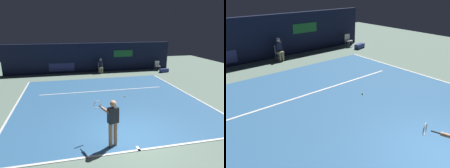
{
  "view_description": "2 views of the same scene",
  "coord_description": "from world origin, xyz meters",
  "views": [
    {
      "loc": [
        -2.31,
        -6.82,
        4.18
      ],
      "look_at": [
        0.28,
        4.48,
        0.85
      ],
      "focal_mm": 33.21,
      "sensor_mm": 36.0,
      "label": 1
    },
    {
      "loc": [
        -5.68,
        -2.12,
        4.33
      ],
      "look_at": [
        -0.24,
        4.45,
        0.82
      ],
      "focal_mm": 39.65,
      "sensor_mm": 36.0,
      "label": 2
    }
  ],
  "objects": [
    {
      "name": "ground_plane",
      "position": [
        0.0,
        4.1,
        0.0
      ],
      "size": [
        30.28,
        30.28,
        0.0
      ],
      "primitive_type": "plane",
      "color": "slate"
    },
    {
      "name": "court_surface",
      "position": [
        0.0,
        4.1,
        0.01
      ],
      "size": [
        10.2,
        10.19,
        0.01
      ],
      "primitive_type": "cube",
      "color": "#336699",
      "rests_on": "ground"
    },
    {
      "name": "line_baseline",
      "position": [
        0.0,
        -0.95,
        0.01
      ],
      "size": [
        10.2,
        0.1,
        0.01
      ],
      "primitive_type": "cube",
      "color": "white",
      "rests_on": "court_surface"
    },
    {
      "name": "line_sideline_left",
      "position": [
        5.05,
        4.1,
        0.01
      ],
      "size": [
        0.1,
        10.19,
        0.01
      ],
      "primitive_type": "cube",
      "color": "white",
      "rests_on": "court_surface"
    },
    {
      "name": "line_sideline_right",
      "position": [
        -5.05,
        4.1,
        0.01
      ],
      "size": [
        0.1,
        10.19,
        0.01
      ],
      "primitive_type": "cube",
      "color": "white",
      "rests_on": "court_surface"
    },
    {
      "name": "line_service",
      "position": [
        0.0,
        5.88,
        0.01
      ],
      "size": [
        7.96,
        0.1,
        0.01
      ],
      "primitive_type": "cube",
      "color": "white",
      "rests_on": "court_surface"
    },
    {
      "name": "line_centre_mark",
      "position": [
        0.0,
        -0.85,
        0.01
      ],
      "size": [
        0.1,
        0.3,
        0.01
      ],
      "primitive_type": "cube",
      "color": "white",
      "rests_on": "court_surface"
    },
    {
      "name": "back_wall",
      "position": [
        -0.0,
        11.9,
        1.3
      ],
      "size": [
        15.04,
        0.33,
        2.6
      ],
      "color": "#141933",
      "rests_on": "ground"
    },
    {
      "name": "tennis_player",
      "position": [
        -0.83,
        -0.44,
        0.99
      ],
      "size": [
        0.83,
        0.92,
        1.73
      ],
      "color": "tan",
      "rests_on": "ground"
    },
    {
      "name": "line_judge_on_chair",
      "position": [
        0.75,
        11.09,
        0.69
      ],
      "size": [
        0.46,
        0.55,
        1.32
      ],
      "color": "white",
      "rests_on": "ground"
    },
    {
      "name": "courtside_chair_near",
      "position": [
        6.21,
        11.09,
        0.5
      ],
      "size": [
        0.48,
        0.46,
        0.88
      ],
      "color": "white",
      "rests_on": "ground"
    },
    {
      "name": "tennis_ball",
      "position": [
        1.07,
        4.44,
        0.05
      ],
      "size": [
        0.07,
        0.07,
        0.07
      ],
      "primitive_type": "sphere",
      "color": "#CCE033",
      "rests_on": "court_surface"
    },
    {
      "name": "equipment_bag",
      "position": [
        6.45,
        10.13,
        0.16
      ],
      "size": [
        0.89,
        0.49,
        0.32
      ],
      "primitive_type": "cube",
      "rotation": [
        0.0,
        0.0,
        0.21
      ],
      "color": "navy",
      "rests_on": "ground"
    }
  ]
}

